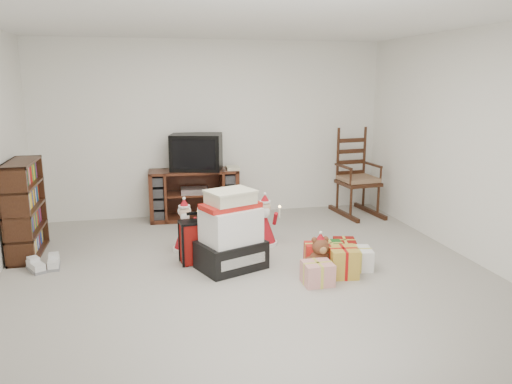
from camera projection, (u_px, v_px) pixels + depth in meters
room at (248, 155)px, 4.80m from camera, size 5.01×5.01×2.51m
tv_stand at (194, 195)px, 7.07m from camera, size 1.26×0.50×0.71m
bookshelf at (25, 210)px, 5.60m from camera, size 0.29×0.88×1.08m
rocking_chair at (356, 184)px, 7.34m from camera, size 0.62×0.92×1.32m
gift_pile at (231, 235)px, 5.22m from camera, size 0.79×0.69×0.83m
red_suitcase at (198, 242)px, 5.40m from camera, size 0.39×0.24×0.56m
stocking at (224, 238)px, 5.32m from camera, size 0.31×0.23×0.62m
teddy_bear at (319, 258)px, 5.12m from camera, size 0.26×0.23×0.39m
santa_figurine at (265, 225)px, 5.99m from camera, size 0.31×0.29×0.63m
mrs_claus_figurine at (185, 231)px, 5.80m from camera, size 0.30×0.29×0.62m
sneaker_pair at (45, 265)px, 5.25m from camera, size 0.37×0.30×0.10m
gift_cluster at (335, 258)px, 5.25m from camera, size 0.74×1.03×0.25m
crt_television at (197, 152)px, 6.96m from camera, size 0.78×0.65×0.50m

